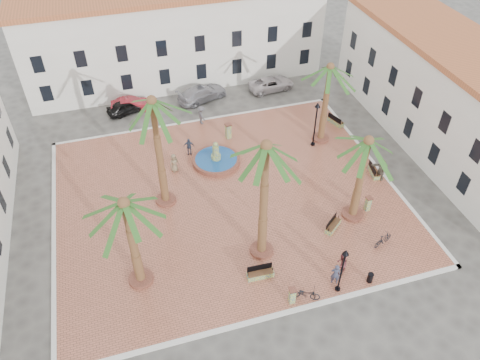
% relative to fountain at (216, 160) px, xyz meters
% --- Properties ---
extents(ground, '(120.00, 120.00, 0.00)m').
position_rel_fountain_xyz_m(ground, '(-0.21, -4.38, -0.43)').
color(ground, '#56544F').
rests_on(ground, ground).
extents(plaza, '(26.00, 22.00, 0.15)m').
position_rel_fountain_xyz_m(plaza, '(-0.21, -4.38, -0.36)').
color(plaza, '#B06248').
rests_on(plaza, ground).
extents(kerb_n, '(26.30, 0.30, 0.16)m').
position_rel_fountain_xyz_m(kerb_n, '(-0.21, 6.62, -0.35)').
color(kerb_n, silver).
rests_on(kerb_n, ground).
extents(kerb_s, '(26.30, 0.30, 0.16)m').
position_rel_fountain_xyz_m(kerb_s, '(-0.21, -15.38, -0.35)').
color(kerb_s, silver).
rests_on(kerb_s, ground).
extents(kerb_e, '(0.30, 22.30, 0.16)m').
position_rel_fountain_xyz_m(kerb_e, '(12.79, -4.38, -0.35)').
color(kerb_e, silver).
rests_on(kerb_e, ground).
extents(kerb_w, '(0.30, 22.30, 0.16)m').
position_rel_fountain_xyz_m(kerb_w, '(-13.21, -4.38, -0.35)').
color(kerb_w, silver).
rests_on(kerb_w, ground).
extents(building_north, '(30.40, 7.40, 9.50)m').
position_rel_fountain_xyz_m(building_north, '(-0.21, 15.62, 4.33)').
color(building_north, white).
rests_on(building_north, ground).
extents(building_east, '(7.40, 26.40, 9.00)m').
position_rel_fountain_xyz_m(building_east, '(19.79, -2.38, 4.08)').
color(building_east, white).
rests_on(building_east, ground).
extents(fountain, '(4.03, 4.03, 2.08)m').
position_rel_fountain_xyz_m(fountain, '(0.00, 0.00, 0.00)').
color(fountain, brown).
rests_on(fountain, plaza).
extents(palm_nw, '(5.10, 5.10, 9.31)m').
position_rel_fountain_xyz_m(palm_nw, '(-4.90, -3.47, 7.76)').
color(palm_nw, brown).
rests_on(palm_nw, plaza).
extents(palm_sw, '(5.26, 5.26, 7.30)m').
position_rel_fountain_xyz_m(palm_sw, '(-7.75, -10.39, 5.81)').
color(palm_sw, brown).
rests_on(palm_sw, plaza).
extents(palm_s, '(5.24, 5.24, 9.46)m').
position_rel_fountain_xyz_m(palm_s, '(0.54, -10.36, 7.88)').
color(palm_s, brown).
rests_on(palm_s, plaza).
extents(palm_e, '(5.25, 5.25, 7.22)m').
position_rel_fountain_xyz_m(palm_e, '(8.17, -8.99, 5.73)').
color(palm_e, brown).
rests_on(palm_e, plaza).
extents(palm_ne, '(4.91, 4.91, 7.48)m').
position_rel_fountain_xyz_m(palm_ne, '(9.84, 0.53, 6.05)').
color(palm_ne, brown).
rests_on(palm_ne, plaza).
extents(bench_s, '(1.80, 0.61, 0.94)m').
position_rel_fountain_xyz_m(bench_s, '(-0.23, -12.38, -0.02)').
color(bench_s, '#85985B').
rests_on(bench_s, plaza).
extents(bench_se, '(1.60, 1.41, 0.87)m').
position_rel_fountain_xyz_m(bench_se, '(6.18, -9.79, -0.04)').
color(bench_se, '#85985B').
rests_on(bench_se, plaza).
extents(bench_e, '(0.79, 1.72, 0.87)m').
position_rel_fountain_xyz_m(bench_e, '(12.00, -5.20, -0.04)').
color(bench_e, '#85985B').
rests_on(bench_e, plaza).
extents(bench_ne, '(1.09, 1.82, 0.92)m').
position_rel_fountain_xyz_m(bench_ne, '(12.18, 2.36, -0.02)').
color(bench_ne, '#85985B').
rests_on(bench_ne, plaza).
extents(lamppost_s, '(0.42, 0.42, 3.86)m').
position_rel_fountain_xyz_m(lamppost_s, '(4.18, -14.78, 2.33)').
color(lamppost_s, black).
rests_on(lamppost_s, plaza).
extents(lamppost_e, '(0.47, 0.47, 4.35)m').
position_rel_fountain_xyz_m(lamppost_e, '(8.82, -0.09, 2.67)').
color(lamppost_e, black).
rests_on(lamppost_e, plaza).
extents(bollard_se, '(0.47, 0.47, 1.27)m').
position_rel_fountain_xyz_m(bollard_se, '(1.03, -14.78, 0.38)').
color(bollard_se, '#85985B').
rests_on(bollard_se, plaza).
extents(bollard_n, '(0.62, 0.62, 1.48)m').
position_rel_fountain_xyz_m(bollard_n, '(1.94, 3.09, 0.49)').
color(bollard_n, '#85985B').
rests_on(bollard_n, plaza).
extents(bollard_e, '(0.45, 0.45, 1.24)m').
position_rel_fountain_xyz_m(bollard_e, '(9.47, -8.80, 0.36)').
color(bollard_e, '#85985B').
rests_on(bollard_e, plaza).
extents(litter_bin, '(0.38, 0.38, 0.73)m').
position_rel_fountain_xyz_m(litter_bin, '(6.44, -14.78, 0.08)').
color(litter_bin, black).
rests_on(litter_bin, plaza).
extents(cyclist_a, '(0.74, 0.63, 1.72)m').
position_rel_fountain_xyz_m(cyclist_a, '(4.20, -14.19, 0.58)').
color(cyclist_a, '#373B54').
rests_on(cyclist_a, plaza).
extents(bicycle_a, '(1.98, 1.43, 0.99)m').
position_rel_fountain_xyz_m(bicycle_a, '(1.91, -14.78, 0.21)').
color(bicycle_a, black).
rests_on(bicycle_a, plaza).
extents(cyclist_b, '(1.09, 1.07, 1.77)m').
position_rel_fountain_xyz_m(cyclist_b, '(4.91, -13.57, 0.60)').
color(cyclist_b, maroon).
rests_on(cyclist_b, plaza).
extents(bicycle_b, '(1.74, 0.99, 1.01)m').
position_rel_fountain_xyz_m(bicycle_b, '(8.82, -12.20, 0.22)').
color(bicycle_b, black).
rests_on(bicycle_b, plaza).
extents(pedestrian_fountain_a, '(0.93, 0.75, 1.65)m').
position_rel_fountain_xyz_m(pedestrian_fountain_a, '(-3.55, -0.09, 0.54)').
color(pedestrian_fountain_a, '#806C4E').
rests_on(pedestrian_fountain_a, plaza).
extents(pedestrian_fountain_b, '(0.98, 0.57, 1.57)m').
position_rel_fountain_xyz_m(pedestrian_fountain_b, '(-1.93, 1.81, 0.50)').
color(pedestrian_fountain_b, '#323D54').
rests_on(pedestrian_fountain_b, plaza).
extents(pedestrian_north, '(0.89, 1.29, 1.84)m').
position_rel_fountain_xyz_m(pedestrian_north, '(0.17, 6.02, 0.64)').
color(pedestrian_north, '#48484D').
rests_on(pedestrian_north, plaza).
extents(pedestrian_east, '(1.22, 1.81, 1.87)m').
position_rel_fountain_xyz_m(pedestrian_east, '(12.19, -5.82, 0.65)').
color(pedestrian_east, '#665F51').
rests_on(pedestrian_east, plaza).
extents(car_black, '(4.18, 2.58, 1.33)m').
position_rel_fountain_xyz_m(car_black, '(-6.28, 10.17, 0.23)').
color(car_black, black).
rests_on(car_black, ground).
extents(car_red, '(4.00, 1.63, 1.29)m').
position_rel_fountain_xyz_m(car_red, '(-5.82, 10.48, 0.21)').
color(car_red, maroon).
rests_on(car_red, ground).
extents(car_silver, '(5.57, 3.72, 1.50)m').
position_rel_fountain_xyz_m(car_silver, '(1.25, 10.38, 0.32)').
color(car_silver, '#9C9CA4').
rests_on(car_silver, ground).
extents(car_white, '(4.94, 2.65, 1.32)m').
position_rel_fountain_xyz_m(car_white, '(8.60, 10.29, 0.23)').
color(car_white, beige).
rests_on(car_white, ground).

